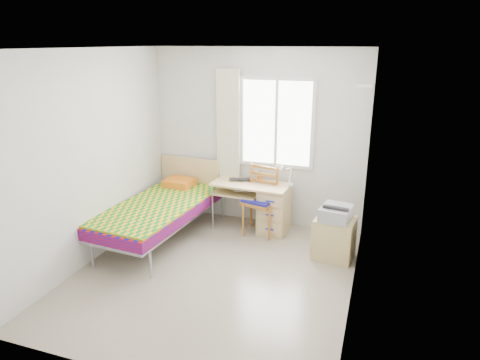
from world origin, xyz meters
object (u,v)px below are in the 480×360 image
bed (161,208)px  printer (336,213)px  desk (270,206)px  cabinet (334,238)px  chair (262,196)px

bed → printer: bed is taller
desk → cabinet: 1.13m
printer → desk: bearing=160.2°
bed → desk: (1.38, 0.71, -0.07)m
desk → bed: bearing=-149.6°
chair → cabinet: 1.22m
bed → printer: bearing=8.8°
desk → chair: 0.22m
bed → chair: (1.28, 0.63, 0.11)m
desk → cabinet: (1.00, -0.52, -0.12)m
cabinet → printer: bearing=-79.0°
cabinet → printer: size_ratio=1.18×
chair → cabinet: chair is taller
chair → printer: bearing=-9.5°
desk → printer: 1.16m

